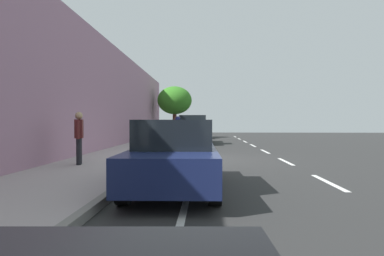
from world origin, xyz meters
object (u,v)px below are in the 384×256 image
Objects in this scene: parked_sedan_dark_blue_mid at (175,155)px; bicycle_at_curb at (181,142)px; parked_sedan_silver_nearest at (196,130)px; parked_pickup_green_second at (194,131)px; cyclist_with_backpack at (177,129)px; pedestrian_on_phone at (79,135)px; street_tree_near_cyclist at (175,101)px.

parked_sedan_dark_blue_mid is 3.11× the size of bicycle_at_curb.
parked_pickup_green_second is (-0.03, 7.55, 0.15)m from parked_sedan_silver_nearest.
cyclist_with_backpack reaches higher than pedestrian_on_phone.
parked_pickup_green_second reaches higher than cyclist_with_backpack.
cyclist_with_backpack is (0.22, -0.46, 0.74)m from bicycle_at_curb.
cyclist_with_backpack is 0.38× the size of street_tree_near_cyclist.
street_tree_near_cyclist is at bearing -92.77° from pedestrian_on_phone.
parked_sedan_dark_blue_mid is 23.60m from street_tree_near_cyclist.
parked_pickup_green_second is 3.26× the size of pedestrian_on_phone.
parked_sedan_silver_nearest is 2.44× the size of cyclist_with_backpack.
parked_pickup_green_second is at bearing -96.22° from bicycle_at_curb.
bicycle_at_curb is at bearing -108.59° from pedestrian_on_phone.
parked_sedan_silver_nearest is 22.91m from parked_sedan_dark_blue_mid.
cyclist_with_backpack is (0.72, 11.97, 0.37)m from parked_sedan_silver_nearest.
street_tree_near_cyclist is at bearing -83.73° from cyclist_with_backpack.
parked_pickup_green_second is at bearing -103.92° from pedestrian_on_phone.
parked_sedan_dark_blue_mid is 2.71× the size of pedestrian_on_phone.
cyclist_with_backpack is at bearing 80.33° from parked_pickup_green_second.
parked_pickup_green_second reaches higher than bicycle_at_curb.
bicycle_at_curb is 0.87× the size of pedestrian_on_phone.
cyclist_with_backpack reaches higher than parked_sedan_dark_blue_mid.
parked_sedan_silver_nearest is 12.00m from cyclist_with_backpack.
bicycle_at_curb is (0.69, -10.47, -0.37)m from parked_sedan_dark_blue_mid.
cyclist_with_backpack is (0.75, 4.42, 0.22)m from parked_pickup_green_second.
parked_pickup_green_second is 15.36m from parked_sedan_dark_blue_mid.
pedestrian_on_phone is at bearing -40.79° from parked_sedan_dark_blue_mid.
pedestrian_on_phone is (2.57, 7.65, 0.70)m from bicycle_at_curb.
parked_pickup_green_second is 8.66m from street_tree_near_cyclist.
parked_pickup_green_second is at bearing 90.22° from parked_sedan_silver_nearest.
street_tree_near_cyclist reaches higher than pedestrian_on_phone.
parked_sedan_silver_nearest is at bearing 168.53° from street_tree_near_cyclist.
parked_sedan_dark_blue_mid is 10.50m from bicycle_at_curb.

